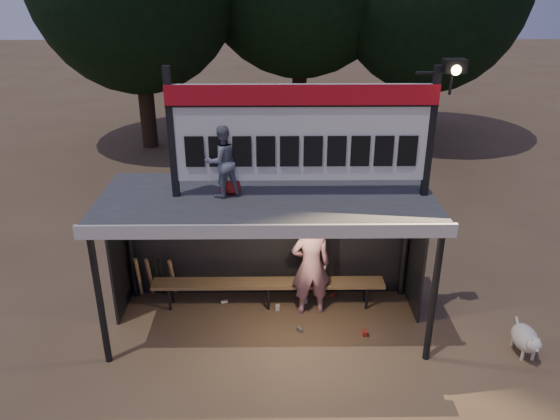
{
  "coord_description": "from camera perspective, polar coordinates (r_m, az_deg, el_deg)",
  "views": [
    {
      "loc": [
        0.11,
        -7.54,
        5.42
      ],
      "look_at": [
        0.2,
        0.4,
        1.9
      ],
      "focal_mm": 35.0,
      "sensor_mm": 36.0,
      "label": 1
    }
  ],
  "objects": [
    {
      "name": "bats",
      "position": [
        9.96,
        -12.86,
        -6.83
      ],
      "size": [
        0.67,
        0.35,
        0.84
      ],
      "color": "#9E7B4A",
      "rests_on": "ground"
    },
    {
      "name": "player",
      "position": [
        9.12,
        3.24,
        -5.78
      ],
      "size": [
        0.71,
        0.52,
        1.81
      ],
      "primitive_type": "imported",
      "rotation": [
        0.0,
        0.0,
        3.27
      ],
      "color": "silver",
      "rests_on": "ground"
    },
    {
      "name": "dog",
      "position": [
        9.28,
        24.32,
        -12.18
      ],
      "size": [
        0.36,
        0.81,
        0.49
      ],
      "color": "beige",
      "rests_on": "ground"
    },
    {
      "name": "litter",
      "position": [
        9.54,
        2.14,
        -10.46
      ],
      "size": [
        2.44,
        1.28,
        0.08
      ],
      "color": "#A6261C",
      "rests_on": "ground"
    },
    {
      "name": "scoreboard_assembly",
      "position": [
        7.83,
        2.68,
        8.36
      ],
      "size": [
        4.1,
        0.27,
        1.99
      ],
      "color": "black",
      "rests_on": "dugout_shelter"
    },
    {
      "name": "dugout_shelter",
      "position": [
        8.57,
        -1.33,
        -0.76
      ],
      "size": [
        5.1,
        2.08,
        2.32
      ],
      "color": "#3A3A3C",
      "rests_on": "ground"
    },
    {
      "name": "child_a",
      "position": [
        8.0,
        -6.07,
        5.13
      ],
      "size": [
        0.66,
        0.61,
        1.09
      ],
      "primitive_type": "imported",
      "rotation": [
        0.0,
        0.0,
        3.64
      ],
      "color": "gray",
      "rests_on": "dugout_shelter"
    },
    {
      "name": "bench",
      "position": [
        9.5,
        -1.23,
        -7.75
      ],
      "size": [
        4.0,
        0.35,
        0.48
      ],
      "color": "brown",
      "rests_on": "ground"
    },
    {
      "name": "ground",
      "position": [
        9.29,
        -1.23,
        -11.81
      ],
      "size": [
        80.0,
        80.0,
        0.0
      ],
      "primitive_type": "plane",
      "color": "brown",
      "rests_on": "ground"
    },
    {
      "name": "child_b",
      "position": [
        8.11,
        -5.29,
        4.65
      ],
      "size": [
        0.45,
        0.32,
        0.88
      ],
      "primitive_type": "imported",
      "rotation": [
        0.0,
        0.0,
        3.06
      ],
      "color": "#B2211B",
      "rests_on": "dugout_shelter"
    }
  ]
}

